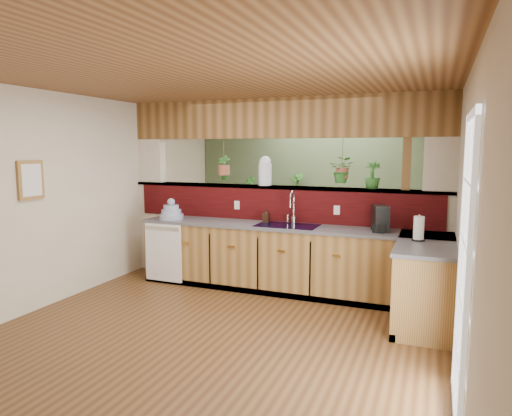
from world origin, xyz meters
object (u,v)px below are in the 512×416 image
at_px(paper_towel, 419,229).
at_px(glass_jar, 265,171).
at_px(dish_stack, 171,213).
at_px(soap_dispenser, 266,216).
at_px(shelving_console, 274,224).
at_px(coffee_maker, 380,220).
at_px(faucet, 292,206).

xyz_separation_m(paper_towel, glass_jar, (-2.11, 0.80, 0.56)).
relative_size(dish_stack, soap_dispenser, 1.80).
height_order(glass_jar, shelving_console, glass_jar).
bearing_deg(dish_stack, shelving_console, 73.20).
xyz_separation_m(dish_stack, coffee_maker, (2.91, 0.10, 0.05)).
bearing_deg(paper_towel, soap_dispenser, 164.41).
height_order(dish_stack, coffee_maker, coffee_maker).
distance_m(glass_jar, shelving_console, 2.26).
xyz_separation_m(glass_jar, shelving_console, (-0.54, 1.90, -1.10)).
xyz_separation_m(faucet, dish_stack, (-1.74, -0.26, -0.15)).
relative_size(dish_stack, coffee_maker, 1.09).
bearing_deg(glass_jar, shelving_console, 105.93).
distance_m(faucet, paper_towel, 1.74).
distance_m(faucet, dish_stack, 1.76).
relative_size(soap_dispenser, glass_jar, 0.46).
bearing_deg(glass_jar, paper_towel, -20.83).
bearing_deg(dish_stack, faucet, 8.46).
height_order(faucet, coffee_maker, faucet).
distance_m(dish_stack, shelving_console, 2.53).
relative_size(soap_dispenser, paper_towel, 0.66).
xyz_separation_m(coffee_maker, paper_towel, (0.46, -0.43, -0.01)).
relative_size(faucet, paper_towel, 1.56).
relative_size(faucet, soap_dispenser, 2.36).
bearing_deg(paper_towel, shelving_console, 134.46).
xyz_separation_m(dish_stack, shelving_console, (0.72, 2.38, -0.49)).
distance_m(coffee_maker, shelving_console, 3.21).
bearing_deg(dish_stack, soap_dispenser, 9.57).
height_order(paper_towel, shelving_console, paper_towel).
relative_size(faucet, coffee_maker, 1.43).
height_order(dish_stack, paper_towel, dish_stack).
bearing_deg(dish_stack, glass_jar, 20.73).
xyz_separation_m(dish_stack, paper_towel, (3.37, -0.33, 0.04)).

